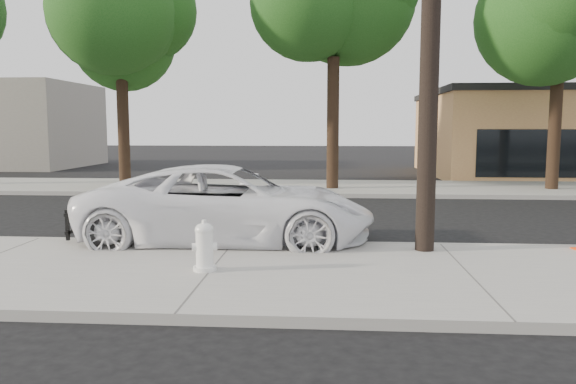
{
  "coord_description": "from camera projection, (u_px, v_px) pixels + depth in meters",
  "views": [
    {
      "loc": [
        1.82,
        -12.92,
        2.38
      ],
      "look_at": [
        0.98,
        -1.0,
        1.0
      ],
      "focal_mm": 35.0,
      "sensor_mm": 36.0,
      "label": 1
    }
  ],
  "objects": [
    {
      "name": "ground",
      "position": [
        250.0,
        229.0,
        13.2
      ],
      "size": [
        120.0,
        120.0,
        0.0
      ],
      "primitive_type": "plane",
      "color": "black",
      "rests_on": "ground"
    },
    {
      "name": "near_sidewalk",
      "position": [
        212.0,
        273.0,
        8.93
      ],
      "size": [
        90.0,
        4.4,
        0.15
      ],
      "primitive_type": "cube",
      "color": "gray",
      "rests_on": "ground"
    },
    {
      "name": "far_sidewalk",
      "position": [
        280.0,
        187.0,
        21.61
      ],
      "size": [
        90.0,
        5.0,
        0.15
      ],
      "primitive_type": "cube",
      "color": "gray",
      "rests_on": "ground"
    },
    {
      "name": "curb_near",
      "position": [
        235.0,
        244.0,
        11.11
      ],
      "size": [
        90.0,
        0.12,
        0.16
      ],
      "primitive_type": "cube",
      "color": "#9E9B93",
      "rests_on": "ground"
    },
    {
      "name": "tree_b",
      "position": [
        124.0,
        26.0,
        20.89
      ],
      "size": [
        4.34,
        4.2,
        8.45
      ],
      "color": "black",
      "rests_on": "far_sidewalk"
    },
    {
      "name": "tree_d",
      "position": [
        568.0,
        13.0,
        19.63
      ],
      "size": [
        4.5,
        4.35,
        8.75
      ],
      "color": "black",
      "rests_on": "far_sidewalk"
    },
    {
      "name": "police_cruiser",
      "position": [
        229.0,
        205.0,
        11.35
      ],
      "size": [
        5.89,
        2.79,
        1.62
      ],
      "primitive_type": "imported",
      "rotation": [
        0.0,
        0.0,
        1.59
      ],
      "color": "white",
      "rests_on": "ground"
    },
    {
      "name": "fire_hydrant",
      "position": [
        205.0,
        248.0,
        8.75
      ],
      "size": [
        0.41,
        0.37,
        0.75
      ],
      "rotation": [
        0.0,
        0.0,
        0.21
      ],
      "color": "white",
      "rests_on": "near_sidewalk"
    }
  ]
}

